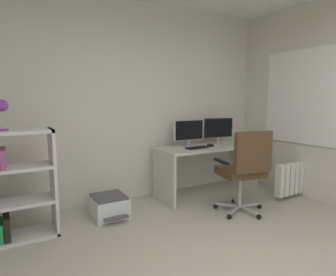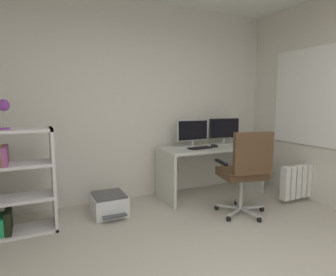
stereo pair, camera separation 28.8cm
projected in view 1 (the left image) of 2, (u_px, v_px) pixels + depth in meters
wall_back at (124, 103)px, 3.99m from camera, size 4.55×0.10×2.74m
window_pane at (306, 97)px, 4.07m from camera, size 0.01×1.24×1.26m
window_frame at (306, 97)px, 4.07m from camera, size 0.02×1.32×1.34m
desk at (207, 159)px, 4.28m from camera, size 1.51×0.62×0.73m
monitor_main at (189, 131)px, 4.20m from camera, size 0.51×0.18×0.39m
monitor_secondary at (219, 129)px, 4.48m from camera, size 0.48×0.18×0.40m
keyboard at (197, 148)px, 4.05m from camera, size 0.35×0.16×0.02m
computer_mouse at (210, 145)px, 4.20m from camera, size 0.08×0.11×0.03m
office_chair at (245, 167)px, 3.49m from camera, size 0.64×0.62×1.05m
bookshelf at (4, 190)px, 2.83m from camera, size 0.77×0.35×1.11m
desk_lamp at (2, 108)px, 2.73m from camera, size 0.12×0.12×0.30m
printer at (109, 206)px, 3.49m from camera, size 0.40×0.51×0.26m
radiator at (297, 177)px, 4.18m from camera, size 0.82×0.10×0.46m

